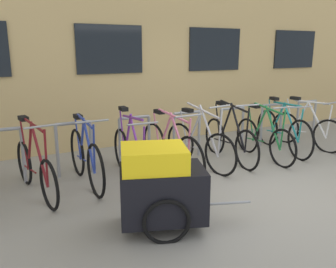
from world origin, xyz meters
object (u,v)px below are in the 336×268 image
bicycle_maroon (35,168)px  bicycle_purple (132,154)px  bicycle_blue (86,158)px  bicycle_black (230,139)px  bicycle_white (306,129)px  bicycle_green (264,139)px  bike_trailer (161,186)px  bicycle_silver (199,145)px  bicycle_teal (283,131)px  bicycle_pink (170,150)px

bicycle_maroon → bicycle_purple: bearing=-1.4°
bicycle_maroon → bicycle_blue: size_ratio=1.00×
bicycle_black → bicycle_white: bearing=0.7°
bicycle_green → bike_trailer: size_ratio=1.11×
bicycle_silver → bike_trailer: size_ratio=1.10×
bicycle_teal → bicycle_white: 0.64m
bicycle_maroon → bike_trailer: (1.09, -1.58, 0.11)m
bicycle_silver → bicycle_pink: bearing=-171.0°
bicycle_black → bike_trailer: size_ratio=1.16×
bicycle_black → bicycle_blue: 2.52m
bicycle_black → bicycle_pink: bearing=-173.2°
bicycle_teal → bicycle_black: bearing=-179.1°
bicycle_black → bicycle_blue: (-2.52, 0.04, 0.01)m
bike_trailer → bicycle_black: bearing=37.1°
bike_trailer → bicycle_teal: bearing=25.6°
bicycle_pink → bicycle_maroon: 1.97m
bicycle_purple → bicycle_white: 3.75m
bike_trailer → bicycle_blue: bearing=103.5°
bicycle_silver → bike_trailer: (-1.46, -1.55, 0.10)m
bicycle_black → bicycle_purple: bearing=-178.3°
bicycle_pink → bicycle_teal: bearing=3.8°
bicycle_teal → bicycle_maroon: bicycle_maroon is taller
bicycle_teal → bicycle_green: size_ratio=1.09×
bicycle_teal → bicycle_pink: bearing=-176.2°
bicycle_pink → bicycle_green: size_ratio=1.10×
bicycle_purple → bicycle_blue: bearing=171.8°
bicycle_black → bicycle_teal: size_ratio=0.96×
bicycle_silver → bicycle_blue: (-1.86, 0.10, 0.02)m
bicycle_black → bicycle_green: bearing=-16.7°
bicycle_teal → bike_trailer: size_ratio=1.22×
bicycle_purple → bike_trailer: bearing=-100.1°
bicycle_black → bike_trailer: 2.67m
bicycle_pink → bicycle_green: bicycle_pink is taller
bicycle_maroon → bicycle_white: 5.11m
bicycle_black → bicycle_blue: bearing=179.1°
bicycle_pink → bicycle_blue: bearing=171.6°
bicycle_silver → bicycle_maroon: size_ratio=0.95×
bicycle_green → bicycle_blue: size_ratio=0.96×
bicycle_green → bicycle_maroon: bearing=177.6°
bicycle_teal → bicycle_maroon: (-4.48, -0.04, -0.02)m
bicycle_pink → bicycle_maroon: bearing=176.4°
bicycle_purple → bicycle_teal: bearing=1.4°
bicycle_pink → bicycle_blue: bicycle_pink is taller
bicycle_teal → bicycle_green: (-0.65, -0.20, -0.03)m
bicycle_maroon → bicycle_teal: bearing=0.5°
bicycle_purple → bicycle_green: 2.47m
bicycle_silver → bicycle_maroon: (-2.55, 0.03, -0.01)m
bicycle_green → bike_trailer: 3.09m
bicycle_maroon → bike_trailer: bicycle_maroon is taller
bicycle_teal → bicycle_green: bicycle_green is taller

